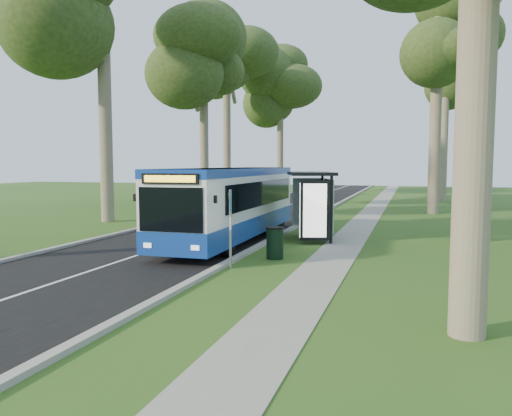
{
  "coord_description": "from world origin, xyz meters",
  "views": [
    {
      "loc": [
        5.46,
        -15.68,
        3.14
      ],
      "look_at": [
        0.21,
        1.14,
        1.6
      ],
      "focal_mm": 35.0,
      "sensor_mm": 36.0,
      "label": 1
    }
  ],
  "objects_px": {
    "bus_stop_sign": "(230,219)",
    "car_silver": "(247,193)",
    "bus_shelter": "(312,192)",
    "litter_bin": "(275,243)",
    "car_white": "(262,189)",
    "bus": "(232,203)"
  },
  "relations": [
    {
      "from": "car_silver",
      "to": "litter_bin",
      "type": "bearing_deg",
      "value": -74.28
    },
    {
      "from": "bus",
      "to": "car_silver",
      "type": "distance_m",
      "value": 22.21
    },
    {
      "from": "bus_stop_sign",
      "to": "car_white",
      "type": "bearing_deg",
      "value": 85.79
    },
    {
      "from": "bus",
      "to": "bus_stop_sign",
      "type": "relative_size",
      "value": 4.74
    },
    {
      "from": "bus_shelter",
      "to": "litter_bin",
      "type": "bearing_deg",
      "value": -112.6
    },
    {
      "from": "bus",
      "to": "litter_bin",
      "type": "bearing_deg",
      "value": -51.08
    },
    {
      "from": "bus",
      "to": "bus_shelter",
      "type": "relative_size",
      "value": 3.09
    },
    {
      "from": "bus",
      "to": "bus_shelter",
      "type": "height_order",
      "value": "bus"
    },
    {
      "from": "litter_bin",
      "to": "car_white",
      "type": "height_order",
      "value": "car_white"
    },
    {
      "from": "bus_stop_sign",
      "to": "litter_bin",
      "type": "xyz_separation_m",
      "value": [
        0.86,
        1.93,
        -0.96
      ]
    },
    {
      "from": "bus_shelter",
      "to": "car_white",
      "type": "xyz_separation_m",
      "value": [
        -9.57,
        24.86,
        -1.14
      ]
    },
    {
      "from": "bus_stop_sign",
      "to": "bus_shelter",
      "type": "height_order",
      "value": "bus_shelter"
    },
    {
      "from": "car_white",
      "to": "bus_shelter",
      "type": "bearing_deg",
      "value": -86.9
    },
    {
      "from": "litter_bin",
      "to": "car_white",
      "type": "distance_m",
      "value": 30.59
    },
    {
      "from": "bus",
      "to": "bus_shelter",
      "type": "xyz_separation_m",
      "value": [
        3.11,
        1.06,
        0.45
      ]
    },
    {
      "from": "bus_shelter",
      "to": "car_white",
      "type": "distance_m",
      "value": 26.67
    },
    {
      "from": "car_white",
      "to": "car_silver",
      "type": "distance_m",
      "value": 4.67
    },
    {
      "from": "car_silver",
      "to": "bus_shelter",
      "type": "bearing_deg",
      "value": -69.44
    },
    {
      "from": "bus_stop_sign",
      "to": "car_white",
      "type": "relative_size",
      "value": 0.48
    },
    {
      "from": "bus_stop_sign",
      "to": "car_silver",
      "type": "bearing_deg",
      "value": 88.21
    },
    {
      "from": "bus_stop_sign",
      "to": "car_white",
      "type": "xyz_separation_m",
      "value": [
        -8.31,
        31.11,
        -0.64
      ]
    },
    {
      "from": "bus",
      "to": "bus_shelter",
      "type": "distance_m",
      "value": 3.32
    }
  ]
}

